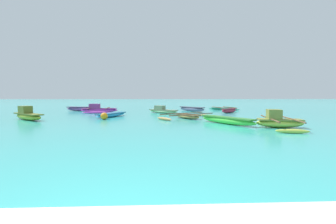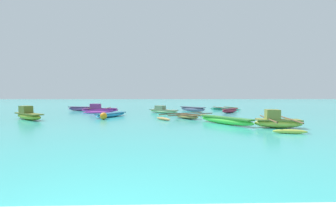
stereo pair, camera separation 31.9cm
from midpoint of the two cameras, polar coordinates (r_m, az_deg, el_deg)
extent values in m
ellipsoid|color=#4BD444|center=(13.89, 14.04, -2.09)|extent=(2.58, 3.81, 0.43)
cube|color=#368132|center=(13.87, 14.05, -1.37)|extent=(2.40, 3.52, 0.08)
ellipsoid|color=#98AC2F|center=(18.68, -32.37, -0.99)|extent=(3.25, 2.86, 0.46)
cube|color=#606B27|center=(18.66, -32.40, -0.41)|extent=(3.01, 2.66, 0.08)
cube|color=#606B27|center=(19.07, -32.91, 0.54)|extent=(1.17, 1.12, 0.51)
ellipsoid|color=tan|center=(16.78, 4.36, -1.10)|extent=(1.97, 2.53, 0.33)
cube|color=brown|center=(16.77, 4.36, -0.68)|extent=(1.84, 2.34, 0.08)
cylinder|color=brown|center=(16.33, 5.63, -0.60)|extent=(3.53, 2.27, 0.07)
cylinder|color=brown|center=(17.21, 3.17, -0.35)|extent=(3.53, 2.27, 0.07)
ellipsoid|color=tan|center=(18.16, 9.42, -0.95)|extent=(1.11, 1.59, 0.20)
ellipsoid|color=tan|center=(15.57, -1.54, -1.73)|extent=(1.11, 1.59, 0.20)
ellipsoid|color=#C92E4B|center=(23.13, 14.86, 0.32)|extent=(2.13, 1.83, 0.42)
cube|color=maroon|center=(23.12, 14.87, 0.74)|extent=(1.97, 1.70, 0.08)
ellipsoid|color=#32B38C|center=(27.91, 13.63, 0.83)|extent=(3.36, 1.18, 0.30)
cube|color=#286F5A|center=(27.90, 13.63, 1.06)|extent=(3.10, 1.11, 0.08)
cylinder|color=brown|center=(28.25, 14.98, 1.19)|extent=(0.70, 3.23, 0.07)
cylinder|color=brown|center=(27.57, 12.25, 1.17)|extent=(0.70, 3.23, 0.07)
ellipsoid|color=#32B38C|center=(29.38, 12.16, 0.92)|extent=(2.41, 0.66, 0.20)
ellipsoid|color=#32B38C|center=(26.47, 15.25, 0.53)|extent=(2.41, 0.66, 0.20)
ellipsoid|color=#E746CC|center=(24.26, -17.39, 0.43)|extent=(3.78, 1.05, 0.42)
cube|color=#8C337D|center=(24.25, -17.40, 0.84)|extent=(3.48, 0.99, 0.08)
cube|color=#8C337D|center=(24.33, -18.49, 1.46)|extent=(1.09, 0.72, 0.46)
cylinder|color=brown|center=(24.11, -15.44, 1.00)|extent=(0.33, 3.30, 0.07)
cylinder|color=brown|center=(24.42, -19.34, 0.95)|extent=(0.33, 3.30, 0.07)
ellipsoid|color=#E746CC|center=(25.90, -16.73, 0.42)|extent=(2.68, 0.41, 0.20)
ellipsoid|color=#E746CC|center=(22.65, -18.14, -0.11)|extent=(2.68, 0.41, 0.20)
ellipsoid|color=#B9DF9C|center=(22.03, -1.64, 0.17)|extent=(3.11, 2.74, 0.35)
cube|color=gray|center=(22.02, -1.64, 0.52)|extent=(2.88, 2.54, 0.08)
cube|color=gray|center=(22.27, -2.49, 1.16)|extent=(1.14, 1.10, 0.38)
ellipsoid|color=slate|center=(24.80, 5.67, 0.75)|extent=(2.66, 3.25, 0.48)
cube|color=#4A475B|center=(24.79, 5.67, 1.21)|extent=(2.47, 3.00, 0.08)
ellipsoid|color=#804C91|center=(26.83, -21.43, 0.73)|extent=(3.65, 1.62, 0.48)
cube|color=#53375C|center=(26.82, -21.44, 1.16)|extent=(3.37, 1.52, 0.08)
ellipsoid|color=#33A9E9|center=(18.59, -14.64, -0.72)|extent=(2.09, 3.45, 0.33)
cube|color=#296A8D|center=(18.58, -14.64, -0.33)|extent=(1.95, 3.19, 0.08)
ellipsoid|color=#BFD04A|center=(13.29, 25.88, -2.59)|extent=(2.50, 1.36, 0.46)
cube|color=olive|center=(13.27, 25.90, -1.78)|extent=(2.31, 1.29, 0.08)
cube|color=olive|center=(13.17, 24.70, -0.50)|extent=(0.81, 0.85, 0.50)
cylinder|color=brown|center=(13.41, 28.11, -1.53)|extent=(0.94, 3.74, 0.07)
cylinder|color=brown|center=(13.13, 23.66, -1.50)|extent=(0.94, 3.74, 0.07)
ellipsoid|color=#BFD04A|center=(15.14, 23.97, -2.25)|extent=(1.47, 0.53, 0.20)
ellipsoid|color=#BFD04A|center=(11.48, 28.36, -4.31)|extent=(1.47, 0.53, 0.20)
sphere|color=orange|center=(16.64, -16.43, -1.00)|extent=(0.50, 0.50, 0.50)
camera|label=1|loc=(0.16, -90.46, -0.03)|focal=24.00mm
camera|label=2|loc=(0.16, 89.54, 0.03)|focal=24.00mm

